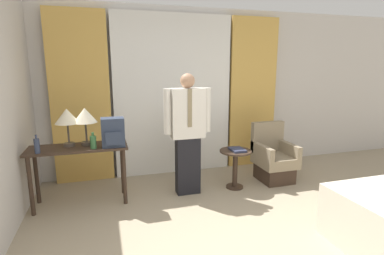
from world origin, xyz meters
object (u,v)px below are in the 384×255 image
(desk, at_px, (79,157))
(table_lamp_left, at_px, (67,117))
(bottle_by_lamp, at_px, (93,142))
(book, at_px, (237,150))
(side_table, at_px, (235,163))
(bottle_near_edge, at_px, (37,146))
(armchair, at_px, (273,160))
(person, at_px, (188,130))
(backpack, at_px, (113,132))
(table_lamp_right, at_px, (85,117))

(desk, xyz_separation_m, table_lamp_left, (-0.11, 0.07, 0.50))
(bottle_by_lamp, distance_m, book, 1.98)
(desk, xyz_separation_m, side_table, (2.14, -0.10, -0.25))
(bottle_near_edge, bearing_deg, table_lamp_left, 36.52)
(desk, bearing_deg, side_table, -2.80)
(bottle_by_lamp, xyz_separation_m, book, (1.96, 0.02, -0.27))
(desk, distance_m, bottle_near_edge, 0.51)
(desk, relative_size, bottle_near_edge, 5.45)
(bottle_near_edge, distance_m, book, 2.60)
(table_lamp_left, relative_size, book, 1.87)
(table_lamp_left, xyz_separation_m, armchair, (2.95, -0.05, -0.81))
(bottle_by_lamp, xyz_separation_m, person, (1.23, 0.07, 0.06))
(desk, bearing_deg, bottle_near_edge, -158.03)
(bottle_by_lamp, bearing_deg, bottle_near_edge, -177.22)
(bottle_by_lamp, bearing_deg, person, 3.14)
(desk, distance_m, armchair, 2.86)
(bottle_by_lamp, relative_size, backpack, 0.55)
(table_lamp_right, relative_size, side_table, 0.84)
(table_lamp_left, height_order, table_lamp_right, same)
(desk, xyz_separation_m, table_lamp_right, (0.11, 0.07, 0.50))
(side_table, relative_size, book, 2.22)
(bottle_near_edge, height_order, armchair, bottle_near_edge)
(desk, bearing_deg, backpack, -14.53)
(bottle_near_edge, distance_m, backpack, 0.87)
(backpack, xyz_separation_m, person, (0.99, 0.04, -0.04))
(bottle_near_edge, bearing_deg, side_table, 1.54)
(bottle_near_edge, relative_size, person, 0.13)
(bottle_near_edge, distance_m, side_table, 2.61)
(person, bearing_deg, bottle_by_lamp, -176.86)
(backpack, distance_m, side_table, 1.79)
(table_lamp_left, distance_m, bottle_near_edge, 0.49)
(side_table, height_order, book, book)
(desk, bearing_deg, table_lamp_left, 148.10)
(table_lamp_right, height_order, bottle_near_edge, table_lamp_right)
(armchair, bearing_deg, desk, -179.59)
(backpack, bearing_deg, bottle_by_lamp, -172.81)
(person, bearing_deg, table_lamp_left, 174.69)
(side_table, bearing_deg, backpack, -179.72)
(desk, xyz_separation_m, armchair, (2.85, 0.02, -0.31))
(bottle_by_lamp, xyz_separation_m, armchair, (2.66, 0.16, -0.53))
(backpack, bearing_deg, bottle_near_edge, -175.97)
(table_lamp_right, bearing_deg, side_table, -4.81)
(person, height_order, side_table, person)
(table_lamp_left, bearing_deg, desk, -31.90)
(person, height_order, book, person)
(book, bearing_deg, person, 176.13)
(side_table, bearing_deg, table_lamp_left, 175.65)
(side_table, bearing_deg, desk, 177.20)
(bottle_near_edge, distance_m, armchair, 3.33)
(bottle_near_edge, relative_size, side_table, 0.39)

